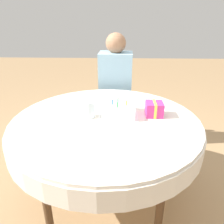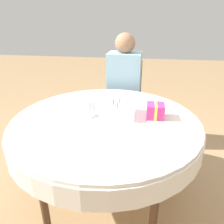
% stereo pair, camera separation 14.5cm
% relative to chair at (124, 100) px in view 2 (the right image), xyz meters
% --- Properties ---
extents(ground_plane, '(12.00, 12.00, 0.00)m').
position_rel_chair_xyz_m(ground_plane, '(-0.05, -0.92, -0.49)').
color(ground_plane, '#A37F56').
extents(dining_table, '(1.29, 1.29, 0.70)m').
position_rel_chair_xyz_m(dining_table, '(-0.05, -0.92, 0.13)').
color(dining_table, silver).
rests_on(dining_table, ground_plane).
extents(chair, '(0.39, 0.39, 0.91)m').
position_rel_chair_xyz_m(chair, '(0.00, 0.00, 0.00)').
color(chair, brown).
rests_on(chair, ground_plane).
extents(person, '(0.34, 0.35, 1.19)m').
position_rel_chair_xyz_m(person, '(-0.00, -0.09, 0.23)').
color(person, '#9E7051').
rests_on(person, ground_plane).
extents(napkin, '(0.27, 0.27, 0.00)m').
position_rel_chair_xyz_m(napkin, '(0.03, -0.84, 0.21)').
color(napkin, white).
rests_on(napkin, dining_table).
extents(birthday_cake, '(0.22, 0.22, 0.11)m').
position_rel_chair_xyz_m(birthday_cake, '(0.03, -0.84, 0.25)').
color(birthday_cake, white).
rests_on(birthday_cake, dining_table).
extents(drinking_glass, '(0.08, 0.08, 0.11)m').
position_rel_chair_xyz_m(drinking_glass, '(-0.17, -0.89, 0.27)').
color(drinking_glass, silver).
rests_on(drinking_glass, dining_table).
extents(gift_box, '(0.12, 0.12, 0.10)m').
position_rel_chair_xyz_m(gift_box, '(0.28, -0.85, 0.26)').
color(gift_box, '#D13384').
rests_on(gift_box, dining_table).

